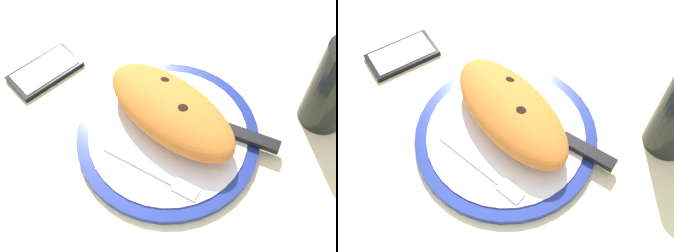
{
  "view_description": "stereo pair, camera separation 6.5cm",
  "coord_description": "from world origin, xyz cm",
  "views": [
    {
      "loc": [
        21.24,
        -27.47,
        58.51
      ],
      "look_at": [
        0.0,
        0.0,
        3.67
      ],
      "focal_mm": 43.9,
      "sensor_mm": 36.0,
      "label": 1
    },
    {
      "loc": [
        25.97,
        -23.05,
        58.51
      ],
      "look_at": [
        0.0,
        0.0,
        3.67
      ],
      "focal_mm": 43.9,
      "sensor_mm": 36.0,
      "label": 2
    }
  ],
  "objects": [
    {
      "name": "smartphone",
      "position": [
        -26.24,
        -2.79,
        0.56
      ],
      "size": [
        8.83,
        13.55,
        1.16
      ],
      "color": "black",
      "rests_on": "ground_plane"
    },
    {
      "name": "plate",
      "position": [
        0.0,
        0.0,
        0.8
      ],
      "size": [
        29.77,
        29.77,
        1.67
      ],
      "color": "navy",
      "rests_on": "ground_plane"
    },
    {
      "name": "fork",
      "position": [
        3.65,
        -6.99,
        1.87
      ],
      "size": [
        16.46,
        3.85,
        0.4
      ],
      "color": "silver",
      "rests_on": "plate"
    },
    {
      "name": "ground_plane",
      "position": [
        0.0,
        0.0,
        -1.5
      ],
      "size": [
        150.0,
        150.0,
        3.0
      ],
      "primitive_type": "cube",
      "color": "beige"
    },
    {
      "name": "calzone",
      "position": [
        -0.87,
        1.91,
        5.09
      ],
      "size": [
        25.39,
        13.48,
        6.79
      ],
      "color": "orange",
      "rests_on": "plate"
    },
    {
      "name": "knife",
      "position": [
        8.4,
        6.27,
        2.16
      ],
      "size": [
        22.07,
        7.23,
        1.2
      ],
      "color": "silver",
      "rests_on": "plate"
    }
  ]
}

